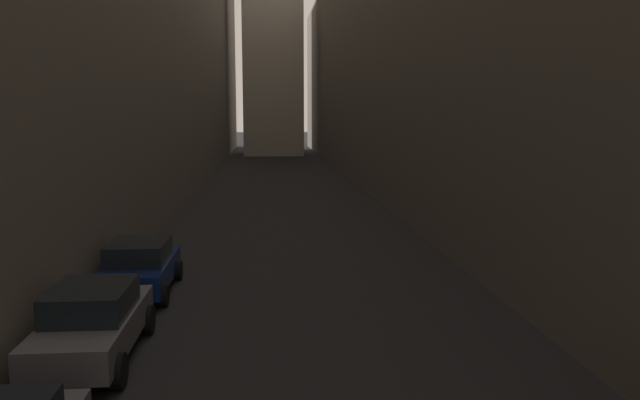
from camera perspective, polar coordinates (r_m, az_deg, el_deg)
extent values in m
plane|color=black|center=(42.78, -3.70, 1.07)|extent=(264.00, 264.00, 0.00)
cube|color=#60594F|center=(46.76, -21.16, 16.06)|extent=(15.67, 108.00, 24.27)
cube|color=#60594F|center=(46.14, 9.74, 13.52)|extent=(10.11, 108.00, 19.37)
cube|color=#4C4C51|center=(13.94, -19.90, -10.94)|extent=(1.66, 4.28, 0.64)
cube|color=black|center=(13.75, -20.03, -8.55)|extent=(1.53, 2.07, 0.58)
cylinder|color=black|center=(15.59, -21.43, -10.25)|extent=(0.22, 0.68, 0.68)
cylinder|color=black|center=(15.20, -15.33, -10.45)|extent=(0.22, 0.68, 0.68)
cylinder|color=black|center=(13.00, -25.18, -14.12)|extent=(0.22, 0.68, 0.68)
cylinder|color=black|center=(12.53, -17.81, -14.57)|extent=(0.22, 0.68, 0.68)
cube|color=navy|center=(18.51, -15.98, -6.26)|extent=(1.69, 3.95, 0.64)
cube|color=black|center=(18.25, -16.13, -4.52)|extent=(1.56, 2.00, 0.57)
cylinder|color=black|center=(20.04, -17.59, -6.20)|extent=(0.22, 0.60, 0.60)
cylinder|color=black|center=(19.73, -12.77, -6.24)|extent=(0.22, 0.60, 0.60)
cylinder|color=black|center=(17.52, -19.54, -8.31)|extent=(0.22, 0.60, 0.60)
cylinder|color=black|center=(17.17, -14.01, -8.41)|extent=(0.22, 0.60, 0.60)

